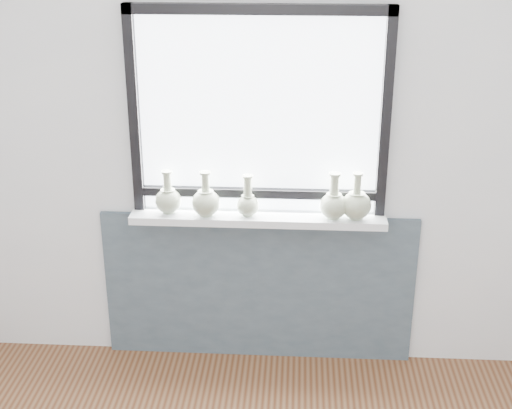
# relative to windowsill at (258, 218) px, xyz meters

# --- Properties ---
(back_wall) EXTENTS (3.60, 0.02, 2.60)m
(back_wall) POSITION_rel_windowsill_xyz_m (0.00, 0.10, 0.42)
(back_wall) COLOR silver
(back_wall) RESTS_ON ground
(apron_panel) EXTENTS (1.70, 0.03, 0.86)m
(apron_panel) POSITION_rel_windowsill_xyz_m (0.00, 0.07, -0.45)
(apron_panel) COLOR #475662
(apron_panel) RESTS_ON ground
(windowsill) EXTENTS (1.32, 0.18, 0.04)m
(windowsill) POSITION_rel_windowsill_xyz_m (0.00, 0.00, 0.00)
(windowsill) COLOR white
(windowsill) RESTS_ON apron_panel
(window) EXTENTS (1.30, 0.06, 1.05)m
(window) POSITION_rel_windowsill_xyz_m (0.00, 0.06, 0.56)
(window) COLOR black
(window) RESTS_ON windowsill
(vase_a) EXTENTS (0.14, 0.14, 0.23)m
(vase_a) POSITION_rel_windowsill_xyz_m (-0.47, -0.00, 0.09)
(vase_a) COLOR #A3B090
(vase_a) RESTS_ON windowsill
(vase_b) EXTENTS (0.15, 0.15, 0.24)m
(vase_b) POSITION_rel_windowsill_xyz_m (-0.27, -0.03, 0.10)
(vase_b) COLOR #A3B090
(vase_b) RESTS_ON windowsill
(vase_c) EXTENTS (0.12, 0.12, 0.22)m
(vase_c) POSITION_rel_windowsill_xyz_m (-0.05, -0.02, 0.09)
(vase_c) COLOR #A3B090
(vase_c) RESTS_ON windowsill
(vase_d) EXTENTS (0.14, 0.14, 0.24)m
(vase_d) POSITION_rel_windowsill_xyz_m (0.39, -0.02, 0.10)
(vase_d) COLOR #A3B090
(vase_d) RESTS_ON windowsill
(vase_e) EXTENTS (0.15, 0.15, 0.25)m
(vase_e) POSITION_rel_windowsill_xyz_m (0.50, -0.02, 0.10)
(vase_e) COLOR #A3B090
(vase_e) RESTS_ON windowsill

